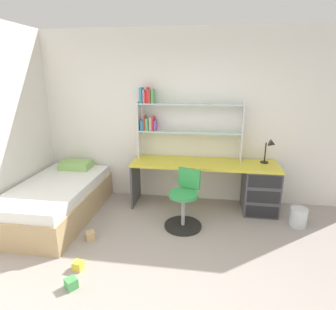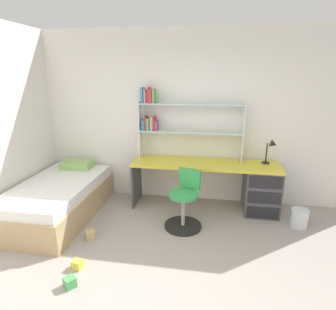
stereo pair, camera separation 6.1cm
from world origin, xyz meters
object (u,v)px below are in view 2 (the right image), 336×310
(waste_bin, at_px, (299,218))
(desk, at_px, (244,185))
(toy_block_natural_0, at_px, (90,235))
(toy_block_yellow_2, at_px, (77,264))
(desk_lamp, at_px, (272,148))
(swivel_chair, at_px, (184,205))
(bookshelf_hutch, at_px, (175,118))
(toy_block_green_1, at_px, (70,282))
(bed_platform, at_px, (58,199))

(waste_bin, bearing_deg, desk, 151.46)
(toy_block_natural_0, height_order, toy_block_yellow_2, toy_block_natural_0)
(desk_lamp, distance_m, swivel_chair, 1.57)
(swivel_chair, bearing_deg, bookshelf_hutch, 107.04)
(waste_bin, relative_size, toy_block_green_1, 2.51)
(desk_lamp, distance_m, toy_block_natural_0, 2.85)
(toy_block_green_1, bearing_deg, desk, 46.77)
(toy_block_green_1, distance_m, toy_block_yellow_2, 0.28)
(bed_platform, bearing_deg, bookshelf_hutch, 25.93)
(bookshelf_hutch, bearing_deg, desk_lamp, -3.52)
(desk, height_order, desk_lamp, desk_lamp)
(desk_lamp, relative_size, swivel_chair, 0.48)
(bookshelf_hutch, bearing_deg, toy_block_green_1, -109.30)
(desk, relative_size, desk_lamp, 5.84)
(toy_block_natural_0, bearing_deg, desk, 29.45)
(desk_lamp, bearing_deg, toy_block_green_1, -137.02)
(bed_platform, distance_m, toy_block_green_1, 1.64)
(waste_bin, relative_size, toy_block_natural_0, 2.42)
(toy_block_yellow_2, bearing_deg, desk, 41.70)
(bed_platform, bearing_deg, desk, 12.69)
(desk, distance_m, bookshelf_hutch, 1.48)
(swivel_chair, distance_m, toy_block_yellow_2, 1.54)
(desk, xyz_separation_m, waste_bin, (0.73, -0.39, -0.29))
(toy_block_natural_0, bearing_deg, toy_block_yellow_2, -79.60)
(bookshelf_hutch, bearing_deg, toy_block_yellow_2, -113.28)
(swivel_chair, height_order, waste_bin, swivel_chair)
(bookshelf_hutch, distance_m, swivel_chair, 1.37)
(swivel_chair, bearing_deg, toy_block_green_1, -126.55)
(toy_block_natural_0, bearing_deg, toy_block_green_1, -79.16)
(desk, height_order, bookshelf_hutch, bookshelf_hutch)
(swivel_chair, bearing_deg, toy_block_natural_0, -156.10)
(swivel_chair, relative_size, bed_platform, 0.43)
(desk_lamp, height_order, bed_platform, desk_lamp)
(bed_platform, xyz_separation_m, toy_block_green_1, (0.89, -1.36, -0.21))
(desk, relative_size, toy_block_natural_0, 20.44)
(bed_platform, xyz_separation_m, waste_bin, (3.48, 0.23, -0.13))
(desk, xyz_separation_m, toy_block_yellow_2, (-1.92, -1.71, -0.38))
(swivel_chair, height_order, toy_block_natural_0, swivel_chair)
(toy_block_yellow_2, bearing_deg, swivel_chair, 45.62)
(toy_block_green_1, bearing_deg, waste_bin, 31.51)
(bookshelf_hutch, xyz_separation_m, waste_bin, (1.83, -0.57, -1.26))
(toy_block_natural_0, xyz_separation_m, toy_block_green_1, (0.16, -0.84, -0.00))
(toy_block_green_1, bearing_deg, swivel_chair, 53.45)
(bookshelf_hutch, bearing_deg, bed_platform, -154.07)
(bookshelf_hutch, height_order, swivel_chair, bookshelf_hutch)
(toy_block_natural_0, bearing_deg, waste_bin, 15.22)
(toy_block_natural_0, bearing_deg, bed_platform, 144.36)
(toy_block_yellow_2, bearing_deg, bookshelf_hutch, 66.72)
(swivel_chair, distance_m, toy_block_green_1, 1.71)
(desk_lamp, bearing_deg, desk, -165.92)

